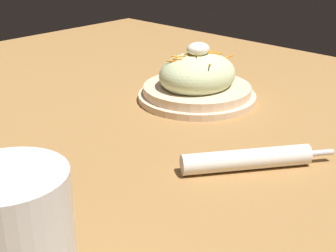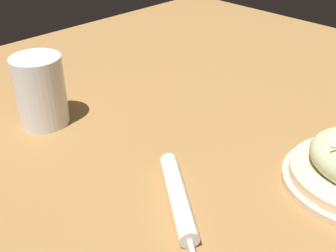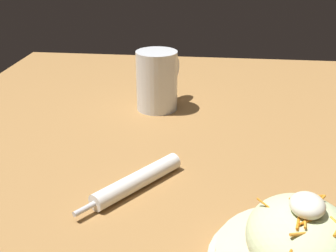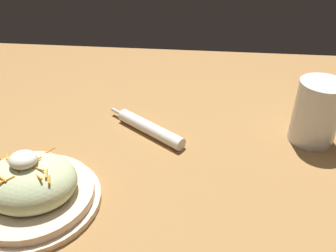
% 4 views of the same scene
% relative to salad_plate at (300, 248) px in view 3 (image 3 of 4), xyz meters
% --- Properties ---
extents(ground_plane, '(1.43, 1.43, 0.00)m').
position_rel_salad_plate_xyz_m(ground_plane, '(0.25, 0.01, -0.03)').
color(ground_plane, '#9E703D').
extents(salad_plate, '(0.22, 0.22, 0.11)m').
position_rel_salad_plate_xyz_m(salad_plate, '(0.00, 0.00, 0.00)').
color(salad_plate, beige).
rests_on(salad_plate, ground_plane).
extents(beer_mug, '(0.14, 0.09, 0.13)m').
position_rel_salad_plate_xyz_m(beer_mug, '(0.51, 0.24, 0.03)').
color(beer_mug, white).
rests_on(beer_mug, ground_plane).
extents(napkin_roll, '(0.18, 0.14, 0.03)m').
position_rel_salad_plate_xyz_m(napkin_roll, '(0.16, 0.22, -0.02)').
color(napkin_roll, white).
rests_on(napkin_roll, ground_plane).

